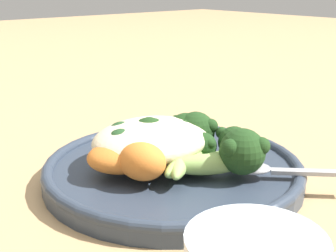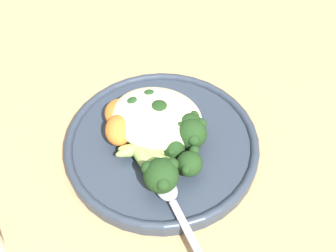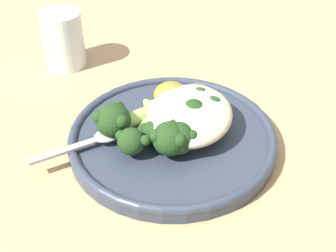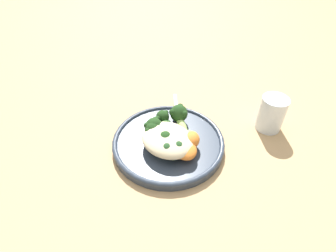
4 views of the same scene
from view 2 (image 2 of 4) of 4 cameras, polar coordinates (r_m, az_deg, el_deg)
ground_plane at (r=0.63m, az=-1.35°, el=-4.07°), size 4.00×4.00×0.00m
plate at (r=0.63m, az=-1.12°, el=-2.13°), size 0.26×0.26×0.02m
quinoa_mound at (r=0.62m, az=-1.40°, el=1.04°), size 0.12×0.11×0.04m
broccoli_stalk_0 at (r=0.57m, az=-1.30°, el=-5.64°), size 0.09×0.07×0.04m
broccoli_stalk_1 at (r=0.58m, az=1.49°, el=-4.39°), size 0.11×0.04×0.03m
broccoli_stalk_2 at (r=0.60m, az=-0.91°, el=-2.76°), size 0.09×0.05×0.03m
broccoli_stalk_3 at (r=0.60m, az=2.03°, el=-1.18°), size 0.10×0.08×0.04m
broccoli_stalk_4 at (r=0.61m, az=1.10°, el=-0.85°), size 0.10×0.10×0.04m
broccoli_stalk_5 at (r=0.63m, az=-0.16°, el=1.22°), size 0.05×0.11×0.04m
broccoli_stalk_6 at (r=0.62m, az=-1.40°, el=0.94°), size 0.04×0.09×0.04m
sweet_potato_chunk_0 at (r=0.63m, az=-5.09°, el=1.23°), size 0.08×0.08×0.03m
sweet_potato_chunk_1 at (r=0.62m, az=-5.91°, el=-0.33°), size 0.05×0.06×0.03m
kale_tuft at (r=0.64m, az=-2.98°, el=2.23°), size 0.05×0.06×0.04m
spoon at (r=0.57m, az=0.41°, el=-8.87°), size 0.09×0.10×0.01m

